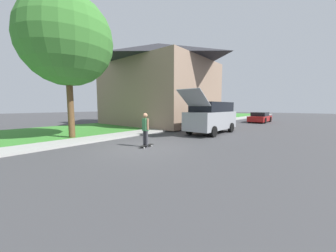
# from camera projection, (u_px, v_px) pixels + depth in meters

# --- Properties ---
(ground_plane) EXTENTS (120.00, 120.00, 0.00)m
(ground_plane) POSITION_uv_depth(u_px,v_px,m) (141.00, 147.00, 9.15)
(ground_plane) COLOR #3D3D3F
(lawn) EXTENTS (10.00, 80.00, 0.08)m
(lawn) POSITION_uv_depth(u_px,v_px,m) (131.00, 126.00, 18.81)
(lawn) COLOR #387F2D
(lawn) RESTS_ON ground_plane
(sidewalk) EXTENTS (1.80, 80.00, 0.10)m
(sidewalk) POSITION_uv_depth(u_px,v_px,m) (165.00, 129.00, 16.03)
(sidewalk) COLOR #9E9E99
(sidewalk) RESTS_ON ground_plane
(house) EXTENTS (11.55, 9.27, 8.58)m
(house) POSITION_uv_depth(u_px,v_px,m) (159.00, 83.00, 20.34)
(house) COLOR #89705B
(house) RESTS_ON lawn
(lawn_tree_near) EXTENTS (5.17, 5.17, 8.26)m
(lawn_tree_near) POSITION_uv_depth(u_px,v_px,m) (67.00, 41.00, 10.83)
(lawn_tree_near) COLOR brown
(lawn_tree_near) RESTS_ON lawn
(lawn_tree_far) EXTENTS (4.41, 4.41, 6.63)m
(lawn_tree_far) POSITION_uv_depth(u_px,v_px,m) (165.00, 79.00, 17.49)
(lawn_tree_far) COLOR brown
(lawn_tree_far) RESTS_ON lawn
(suv_parked) EXTENTS (2.04, 5.59, 3.01)m
(suv_parked) POSITION_uv_depth(u_px,v_px,m) (211.00, 117.00, 13.60)
(suv_parked) COLOR gray
(suv_parked) RESTS_ON ground_plane
(car_down_street) EXTENTS (1.94, 4.58, 1.25)m
(car_down_street) POSITION_uv_depth(u_px,v_px,m) (260.00, 117.00, 23.12)
(car_down_street) COLOR maroon
(car_down_street) RESTS_ON ground_plane
(skateboarder) EXTENTS (0.41, 0.22, 1.65)m
(skateboarder) POSITION_uv_depth(u_px,v_px,m) (145.00, 128.00, 9.02)
(skateboarder) COLOR #38383D
(skateboarder) RESTS_ON ground_plane
(skateboard) EXTENTS (0.23, 0.81, 0.10)m
(skateboard) POSITION_uv_depth(u_px,v_px,m) (147.00, 145.00, 9.07)
(skateboard) COLOR black
(skateboard) RESTS_ON ground_plane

